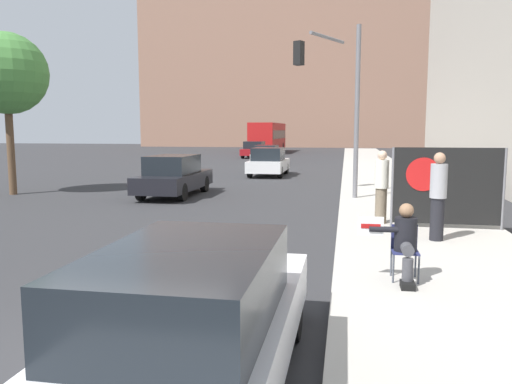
{
  "coord_description": "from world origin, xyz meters",
  "views": [
    {
      "loc": [
        2.54,
        -4.59,
        2.48
      ],
      "look_at": [
        0.71,
        5.57,
        1.2
      ],
      "focal_mm": 35.0,
      "sensor_mm": 36.0,
      "label": 1
    }
  ],
  "objects_px": {
    "seated_protester": "(405,240)",
    "parked_car_curbside": "(192,324)",
    "pedestrian_behind": "(381,186)",
    "car_on_road_nearest": "(174,176)",
    "car_on_road_distant": "(267,154)",
    "protest_banner": "(446,186)",
    "city_bus_on_road": "(268,136)",
    "car_on_road_midblock": "(269,162)",
    "car_on_road_far_lane": "(255,150)",
    "street_tree_near_curb": "(6,74)",
    "jogger_on_sidewalk": "(438,195)",
    "traffic_light_pole": "(335,85)"
  },
  "relations": [
    {
      "from": "street_tree_near_curb",
      "to": "seated_protester",
      "type": "bearing_deg",
      "value": -34.87
    },
    {
      "from": "seated_protester",
      "to": "city_bus_on_road",
      "type": "xyz_separation_m",
      "value": [
        -9.43,
        46.98,
        1.04
      ]
    },
    {
      "from": "protest_banner",
      "to": "city_bus_on_road",
      "type": "bearing_deg",
      "value": 104.32
    },
    {
      "from": "car_on_road_midblock",
      "to": "city_bus_on_road",
      "type": "xyz_separation_m",
      "value": [
        -4.38,
        27.92,
        1.1
      ]
    },
    {
      "from": "parked_car_curbside",
      "to": "car_on_road_midblock",
      "type": "relative_size",
      "value": 1.12
    },
    {
      "from": "protest_banner",
      "to": "parked_car_curbside",
      "type": "bearing_deg",
      "value": -114.56
    },
    {
      "from": "protest_banner",
      "to": "car_on_road_midblock",
      "type": "bearing_deg",
      "value": 113.89
    },
    {
      "from": "car_on_road_far_lane",
      "to": "car_on_road_distant",
      "type": "bearing_deg",
      "value": -72.61
    },
    {
      "from": "seated_protester",
      "to": "protest_banner",
      "type": "distance_m",
      "value": 4.7
    },
    {
      "from": "car_on_road_nearest",
      "to": "city_bus_on_road",
      "type": "bearing_deg",
      "value": 93.33
    },
    {
      "from": "jogger_on_sidewalk",
      "to": "car_on_road_far_lane",
      "type": "bearing_deg",
      "value": -89.86
    },
    {
      "from": "traffic_light_pole",
      "to": "city_bus_on_road",
      "type": "bearing_deg",
      "value": 102.31
    },
    {
      "from": "parked_car_curbside",
      "to": "car_on_road_distant",
      "type": "height_order",
      "value": "parked_car_curbside"
    },
    {
      "from": "seated_protester",
      "to": "city_bus_on_road",
      "type": "relative_size",
      "value": 0.11
    },
    {
      "from": "seated_protester",
      "to": "street_tree_near_curb",
      "type": "distance_m",
      "value": 16.97
    },
    {
      "from": "protest_banner",
      "to": "street_tree_near_curb",
      "type": "height_order",
      "value": "street_tree_near_curb"
    },
    {
      "from": "jogger_on_sidewalk",
      "to": "city_bus_on_road",
      "type": "height_order",
      "value": "city_bus_on_road"
    },
    {
      "from": "car_on_road_distant",
      "to": "protest_banner",
      "type": "bearing_deg",
      "value": -71.73
    },
    {
      "from": "city_bus_on_road",
      "to": "car_on_road_far_lane",
      "type": "bearing_deg",
      "value": -87.68
    },
    {
      "from": "car_on_road_far_lane",
      "to": "traffic_light_pole",
      "type": "bearing_deg",
      "value": -73.86
    },
    {
      "from": "city_bus_on_road",
      "to": "car_on_road_nearest",
      "type": "bearing_deg",
      "value": -86.67
    },
    {
      "from": "traffic_light_pole",
      "to": "car_on_road_midblock",
      "type": "bearing_deg",
      "value": 112.08
    },
    {
      "from": "pedestrian_behind",
      "to": "car_on_road_nearest",
      "type": "bearing_deg",
      "value": 152.42
    },
    {
      "from": "pedestrian_behind",
      "to": "city_bus_on_road",
      "type": "distance_m",
      "value": 43.16
    },
    {
      "from": "car_on_road_distant",
      "to": "parked_car_curbside",
      "type": "bearing_deg",
      "value": -82.17
    },
    {
      "from": "city_bus_on_road",
      "to": "street_tree_near_curb",
      "type": "distance_m",
      "value": 37.84
    },
    {
      "from": "car_on_road_nearest",
      "to": "car_on_road_midblock",
      "type": "bearing_deg",
      "value": 75.83
    },
    {
      "from": "car_on_road_midblock",
      "to": "seated_protester",
      "type": "bearing_deg",
      "value": -75.17
    },
    {
      "from": "car_on_road_far_lane",
      "to": "car_on_road_nearest",
      "type": "bearing_deg",
      "value": -86.26
    },
    {
      "from": "traffic_light_pole",
      "to": "jogger_on_sidewalk",
      "type": "bearing_deg",
      "value": -71.16
    },
    {
      "from": "protest_banner",
      "to": "parked_car_curbside",
      "type": "height_order",
      "value": "protest_banner"
    },
    {
      "from": "seated_protester",
      "to": "pedestrian_behind",
      "type": "bearing_deg",
      "value": 94.22
    },
    {
      "from": "protest_banner",
      "to": "car_on_road_nearest",
      "type": "height_order",
      "value": "protest_banner"
    },
    {
      "from": "parked_car_curbside",
      "to": "street_tree_near_curb",
      "type": "relative_size",
      "value": 0.76
    },
    {
      "from": "jogger_on_sidewalk",
      "to": "street_tree_near_curb",
      "type": "xyz_separation_m",
      "value": [
        -14.57,
        6.39,
        3.45
      ]
    },
    {
      "from": "seated_protester",
      "to": "parked_car_curbside",
      "type": "height_order",
      "value": "parked_car_curbside"
    },
    {
      "from": "car_on_road_nearest",
      "to": "car_on_road_distant",
      "type": "relative_size",
      "value": 1.09
    },
    {
      "from": "traffic_light_pole",
      "to": "car_on_road_nearest",
      "type": "distance_m",
      "value": 6.78
    },
    {
      "from": "car_on_road_far_lane",
      "to": "seated_protester",
      "type": "bearing_deg",
      "value": -76.11
    },
    {
      "from": "car_on_road_distant",
      "to": "city_bus_on_road",
      "type": "xyz_separation_m",
      "value": [
        -2.68,
        17.76,
        1.17
      ]
    },
    {
      "from": "car_on_road_nearest",
      "to": "car_on_road_midblock",
      "type": "height_order",
      "value": "car_on_road_nearest"
    },
    {
      "from": "pedestrian_behind",
      "to": "jogger_on_sidewalk",
      "type": "bearing_deg",
      "value": -51.51
    },
    {
      "from": "car_on_road_midblock",
      "to": "car_on_road_nearest",
      "type": "bearing_deg",
      "value": -104.17
    },
    {
      "from": "jogger_on_sidewalk",
      "to": "street_tree_near_curb",
      "type": "height_order",
      "value": "street_tree_near_curb"
    },
    {
      "from": "pedestrian_behind",
      "to": "street_tree_near_curb",
      "type": "xyz_separation_m",
      "value": [
        -13.55,
        4.6,
        3.47
      ]
    },
    {
      "from": "traffic_light_pole",
      "to": "car_on_road_midblock",
      "type": "xyz_separation_m",
      "value": [
        -3.7,
        9.11,
        -3.27
      ]
    },
    {
      "from": "traffic_light_pole",
      "to": "car_on_road_distant",
      "type": "relative_size",
      "value": 1.38
    },
    {
      "from": "traffic_light_pole",
      "to": "seated_protester",
      "type": "bearing_deg",
      "value": -82.27
    },
    {
      "from": "protest_banner",
      "to": "parked_car_curbside",
      "type": "distance_m",
      "value": 8.83
    },
    {
      "from": "car_on_road_far_lane",
      "to": "city_bus_on_road",
      "type": "xyz_separation_m",
      "value": [
        -0.43,
        10.58,
        1.12
      ]
    }
  ]
}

